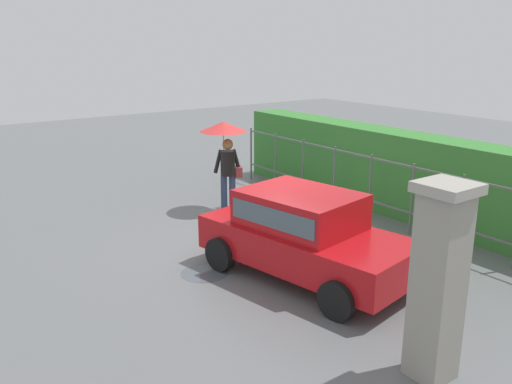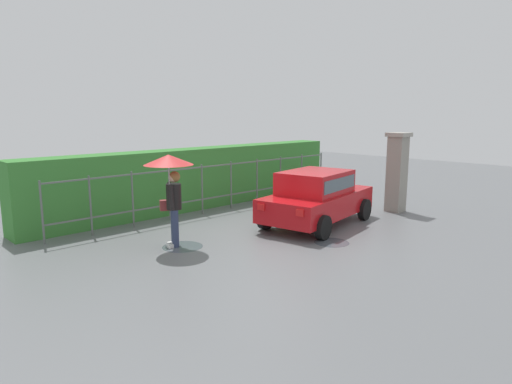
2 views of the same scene
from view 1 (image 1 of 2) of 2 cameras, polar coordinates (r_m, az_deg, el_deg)
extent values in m
plane|color=slate|center=(10.69, 1.55, -5.74)|extent=(40.00, 40.00, 0.00)
cube|color=#B71116|center=(9.19, 5.34, -5.59)|extent=(3.93, 2.25, 0.60)
cube|color=#B71116|center=(9.08, 4.70, -1.83)|extent=(2.12, 1.75, 0.60)
cube|color=#4C5B66|center=(9.08, 4.70, -1.71)|extent=(1.97, 1.74, 0.33)
cylinder|color=black|center=(9.31, 14.65, -7.63)|extent=(0.62, 0.28, 0.60)
cylinder|color=black|center=(8.01, 8.55, -11.27)|extent=(0.62, 0.28, 0.60)
cylinder|color=black|center=(10.64, 2.89, -4.12)|extent=(0.62, 0.28, 0.60)
cylinder|color=black|center=(9.52, -3.82, -6.59)|extent=(0.62, 0.28, 0.60)
cube|color=red|center=(10.70, -0.56, -1.57)|extent=(0.09, 0.21, 0.16)
cube|color=red|center=(9.98, -5.00, -2.91)|extent=(0.09, 0.21, 0.16)
cylinder|color=#2D3856|center=(12.78, -3.40, -0.09)|extent=(0.15, 0.15, 0.86)
cylinder|color=#2D3856|center=(12.80, -2.51, -0.05)|extent=(0.15, 0.15, 0.86)
cube|color=white|center=(12.95, -3.41, -1.68)|extent=(0.26, 0.10, 0.08)
cube|color=white|center=(12.97, -2.53, -1.63)|extent=(0.26, 0.10, 0.08)
cylinder|color=black|center=(12.61, -3.00, 3.08)|extent=(0.34, 0.34, 0.58)
sphere|color=#DBAD89|center=(12.53, -3.03, 5.00)|extent=(0.22, 0.22, 0.22)
sphere|color=olive|center=(12.49, -3.02, 5.06)|extent=(0.25, 0.25, 0.25)
cylinder|color=black|center=(12.66, -4.04, 3.24)|extent=(0.18, 0.24, 0.56)
cylinder|color=black|center=(12.71, -2.07, 3.32)|extent=(0.18, 0.24, 0.56)
cylinder|color=#B2B2B7|center=(12.63, -3.44, 4.69)|extent=(0.02, 0.02, 0.77)
cone|color=red|center=(12.54, -3.48, 6.93)|extent=(1.10, 1.10, 0.23)
cube|color=maroon|center=(12.82, -1.90, 2.20)|extent=(0.38, 0.29, 0.24)
cube|color=gray|center=(6.67, 18.66, -9.65)|extent=(0.48, 0.48, 2.30)
cube|color=#9E998E|center=(6.26, 19.63, 0.42)|extent=(0.60, 0.60, 0.12)
cylinder|color=#59605B|center=(15.62, -0.52, 4.08)|extent=(0.05, 0.05, 1.50)
cylinder|color=#59605B|center=(14.73, 2.07, 3.35)|extent=(0.05, 0.05, 1.50)
cylinder|color=#59605B|center=(13.87, 4.99, 2.51)|extent=(0.05, 0.05, 1.50)
cylinder|color=#59605B|center=(13.05, 8.27, 1.56)|extent=(0.05, 0.05, 1.50)
cylinder|color=#59605B|center=(12.29, 11.97, 0.49)|extent=(0.05, 0.05, 1.50)
cylinder|color=#59605B|center=(11.59, 16.14, -0.72)|extent=(0.05, 0.05, 1.50)
cylinder|color=#59605B|center=(10.97, 20.82, -2.08)|extent=(0.05, 0.05, 1.50)
cube|color=#59605B|center=(11.77, 14.21, 3.04)|extent=(10.29, 0.03, 0.04)
cube|color=#59605B|center=(12.02, 13.90, -1.48)|extent=(10.29, 0.03, 0.04)
cube|color=#387F33|center=(12.58, 16.75, 1.45)|extent=(11.29, 0.90, 1.90)
cylinder|color=#4C545B|center=(9.54, -5.50, -8.53)|extent=(0.82, 0.82, 0.00)
cylinder|color=#4C545B|center=(12.76, -3.42, -2.12)|extent=(0.92, 0.92, 0.00)
camera|label=2|loc=(15.98, -42.69, 8.44)|focal=31.42mm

